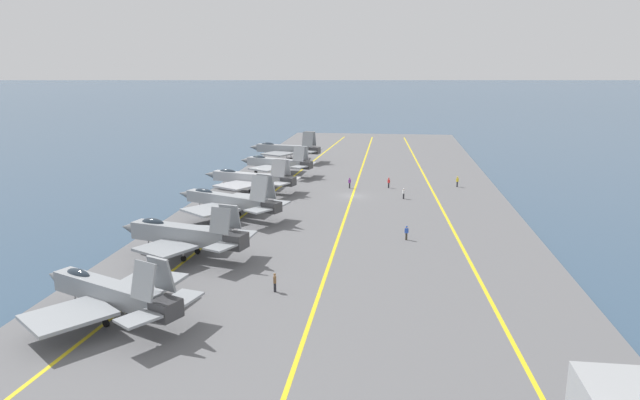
# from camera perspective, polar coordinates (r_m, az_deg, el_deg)

# --- Properties ---
(ground_plane) EXTENTS (2000.00, 2000.00, 0.00)m
(ground_plane) POSITION_cam_1_polar(r_m,az_deg,el_deg) (90.59, 3.26, 0.17)
(ground_plane) COLOR #334C66
(carrier_deck) EXTENTS (177.92, 47.59, 0.40)m
(carrier_deck) POSITION_cam_1_polar(r_m,az_deg,el_deg) (90.55, 3.26, 0.30)
(carrier_deck) COLOR slate
(carrier_deck) RESTS_ON ground
(deck_stripe_foul_line) EXTENTS (159.96, 7.99, 0.01)m
(deck_stripe_foul_line) POSITION_cam_1_polar(r_m,az_deg,el_deg) (90.55, 11.55, 0.18)
(deck_stripe_foul_line) COLOR yellow
(deck_stripe_foul_line) RESTS_ON carrier_deck
(deck_stripe_centerline) EXTENTS (160.12, 0.36, 0.01)m
(deck_stripe_centerline) POSITION_cam_1_polar(r_m,az_deg,el_deg) (90.50, 3.26, 0.42)
(deck_stripe_centerline) COLOR yellow
(deck_stripe_centerline) RESTS_ON carrier_deck
(deck_stripe_edge_line) EXTENTS (159.85, 10.16, 0.01)m
(deck_stripe_edge_line) POSITION_cam_1_polar(r_m,az_deg,el_deg) (92.33, -4.87, 0.65)
(deck_stripe_edge_line) COLOR yellow
(deck_stripe_edge_line) RESTS_ON carrier_deck
(parked_jet_nearest) EXTENTS (13.96, 15.19, 5.98)m
(parked_jet_nearest) POSITION_cam_1_polar(r_m,az_deg,el_deg) (48.94, -20.29, -8.67)
(parked_jet_nearest) COLOR gray
(parked_jet_nearest) RESTS_ON carrier_deck
(parked_jet_second) EXTENTS (11.72, 15.68, 6.08)m
(parked_jet_second) POSITION_cam_1_polar(r_m,az_deg,el_deg) (62.42, -13.58, -3.35)
(parked_jet_second) COLOR gray
(parked_jet_second) RESTS_ON carrier_deck
(parked_jet_third) EXTENTS (13.87, 17.17, 6.45)m
(parked_jet_third) POSITION_cam_1_polar(r_m,az_deg,el_deg) (77.75, -9.09, -0.06)
(parked_jet_third) COLOR #93999E
(parked_jet_third) RESTS_ON carrier_deck
(parked_jet_fourth) EXTENTS (14.16, 16.95, 5.66)m
(parked_jet_fourth) POSITION_cam_1_polar(r_m,az_deg,el_deg) (93.82, -7.00, 2.17)
(parked_jet_fourth) COLOR #A8AAAF
(parked_jet_fourth) RESTS_ON carrier_deck
(parked_jet_fifth) EXTENTS (12.93, 15.29, 5.79)m
(parked_jet_fifth) POSITION_cam_1_polar(r_m,az_deg,el_deg) (107.68, -4.35, 3.71)
(parked_jet_fifth) COLOR #9EA3A8
(parked_jet_fifth) RESTS_ON carrier_deck
(parked_jet_sixth) EXTENTS (13.52, 16.53, 6.67)m
(parked_jet_sixth) POSITION_cam_1_polar(r_m,az_deg,el_deg) (123.97, -3.48, 5.12)
(parked_jet_sixth) COLOR gray
(parked_jet_sixth) RESTS_ON carrier_deck
(crew_white_vest) EXTENTS (0.42, 0.46, 1.69)m
(crew_white_vest) POSITION_cam_1_polar(r_m,az_deg,el_deg) (89.02, 8.37, 0.70)
(crew_white_vest) COLOR #232328
(crew_white_vest) RESTS_ON carrier_deck
(crew_blue_vest) EXTENTS (0.43, 0.46, 1.72)m
(crew_blue_vest) POSITION_cam_1_polar(r_m,az_deg,el_deg) (67.80, 8.65, -3.20)
(crew_blue_vest) COLOR #383328
(crew_blue_vest) RESTS_ON carrier_deck
(crew_red_vest) EXTENTS (0.46, 0.42, 1.75)m
(crew_red_vest) POSITION_cam_1_polar(r_m,az_deg,el_deg) (96.86, 6.89, 1.77)
(crew_red_vest) COLOR #232328
(crew_red_vest) RESTS_ON carrier_deck
(crew_purple_vest) EXTENTS (0.46, 0.44, 1.81)m
(crew_purple_vest) POSITION_cam_1_polar(r_m,az_deg,el_deg) (96.01, 2.98, 1.76)
(crew_purple_vest) COLOR #232328
(crew_purple_vest) RESTS_ON carrier_deck
(crew_brown_vest) EXTENTS (0.42, 0.32, 1.78)m
(crew_brown_vest) POSITION_cam_1_polar(r_m,az_deg,el_deg) (52.00, -4.54, -8.14)
(crew_brown_vest) COLOR #232328
(crew_brown_vest) RESTS_ON carrier_deck
(crew_yellow_vest) EXTENTS (0.46, 0.44, 1.84)m
(crew_yellow_vest) POSITION_cam_1_polar(r_m,az_deg,el_deg) (99.73, 13.57, 1.85)
(crew_yellow_vest) COLOR #232328
(crew_yellow_vest) RESTS_ON carrier_deck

